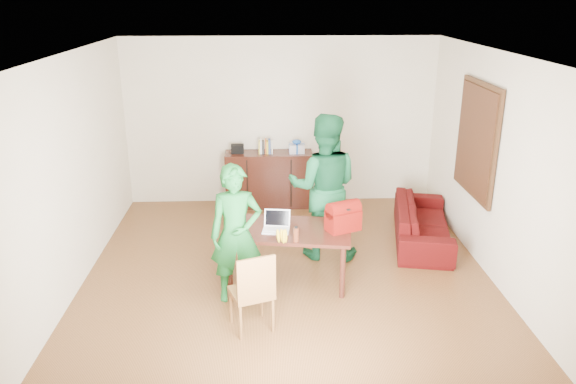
{
  "coord_description": "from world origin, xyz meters",
  "views": [
    {
      "loc": [
        -0.26,
        -6.19,
        3.34
      ],
      "look_at": [
        0.01,
        0.12,
        1.08
      ],
      "focal_mm": 35.0,
      "sensor_mm": 36.0,
      "label": 1
    }
  ],
  "objects_px": {
    "laptop": "(276,228)",
    "red_bag": "(343,219)",
    "person_near": "(236,234)",
    "person_far": "(324,187)",
    "bottle": "(296,234)",
    "sofa": "(423,222)",
    "table": "(289,235)",
    "chair": "(252,306)"
  },
  "relations": [
    {
      "from": "chair",
      "to": "laptop",
      "type": "relative_size",
      "value": 2.67
    },
    {
      "from": "person_far",
      "to": "bottle",
      "type": "bearing_deg",
      "value": 76.94
    },
    {
      "from": "laptop",
      "to": "red_bag",
      "type": "bearing_deg",
      "value": 7.86
    },
    {
      "from": "red_bag",
      "to": "sofa",
      "type": "distance_m",
      "value": 1.84
    },
    {
      "from": "chair",
      "to": "person_near",
      "type": "xyz_separation_m",
      "value": [
        -0.18,
        0.64,
        0.54
      ]
    },
    {
      "from": "person_near",
      "to": "bottle",
      "type": "xyz_separation_m",
      "value": [
        0.67,
        0.02,
        -0.02
      ]
    },
    {
      "from": "laptop",
      "to": "sofa",
      "type": "relative_size",
      "value": 0.18
    },
    {
      "from": "chair",
      "to": "person_far",
      "type": "distance_m",
      "value": 2.07
    },
    {
      "from": "laptop",
      "to": "sofa",
      "type": "bearing_deg",
      "value": 37.01
    },
    {
      "from": "table",
      "to": "bottle",
      "type": "xyz_separation_m",
      "value": [
        0.07,
        -0.36,
        0.17
      ]
    },
    {
      "from": "chair",
      "to": "person_far",
      "type": "height_order",
      "value": "person_far"
    },
    {
      "from": "person_far",
      "to": "red_bag",
      "type": "distance_m",
      "value": 0.8
    },
    {
      "from": "person_near",
      "to": "bottle",
      "type": "bearing_deg",
      "value": -5.42
    },
    {
      "from": "person_near",
      "to": "person_far",
      "type": "relative_size",
      "value": 0.83
    },
    {
      "from": "red_bag",
      "to": "bottle",
      "type": "bearing_deg",
      "value": -176.45
    },
    {
      "from": "chair",
      "to": "red_bag",
      "type": "height_order",
      "value": "red_bag"
    },
    {
      "from": "chair",
      "to": "sofa",
      "type": "height_order",
      "value": "chair"
    },
    {
      "from": "bottle",
      "to": "laptop",
      "type": "bearing_deg",
      "value": 126.83
    },
    {
      "from": "person_near",
      "to": "red_bag",
      "type": "relative_size",
      "value": 4.14
    },
    {
      "from": "table",
      "to": "red_bag",
      "type": "xyz_separation_m",
      "value": [
        0.64,
        -0.07,
        0.22
      ]
    },
    {
      "from": "bottle",
      "to": "chair",
      "type": "bearing_deg",
      "value": -126.87
    },
    {
      "from": "bottle",
      "to": "sofa",
      "type": "height_order",
      "value": "bottle"
    },
    {
      "from": "laptop",
      "to": "bottle",
      "type": "height_order",
      "value": "laptop"
    },
    {
      "from": "red_bag",
      "to": "sofa",
      "type": "xyz_separation_m",
      "value": [
        1.31,
        1.17,
        -0.56
      ]
    },
    {
      "from": "chair",
      "to": "laptop",
      "type": "distance_m",
      "value": 1.1
    },
    {
      "from": "table",
      "to": "red_bag",
      "type": "relative_size",
      "value": 4.1
    },
    {
      "from": "chair",
      "to": "laptop",
      "type": "bearing_deg",
      "value": 54.03
    },
    {
      "from": "bottle",
      "to": "sofa",
      "type": "xyz_separation_m",
      "value": [
        1.88,
        1.47,
        -0.51
      ]
    },
    {
      "from": "person_near",
      "to": "person_far",
      "type": "height_order",
      "value": "person_far"
    },
    {
      "from": "sofa",
      "to": "chair",
      "type": "bearing_deg",
      "value": 143.11
    },
    {
      "from": "chair",
      "to": "person_near",
      "type": "relative_size",
      "value": 0.56
    },
    {
      "from": "table",
      "to": "chair",
      "type": "distance_m",
      "value": 1.16
    },
    {
      "from": "laptop",
      "to": "bottle",
      "type": "bearing_deg",
      "value": -45.41
    },
    {
      "from": "chair",
      "to": "person_far",
      "type": "bearing_deg",
      "value": 42.22
    },
    {
      "from": "person_far",
      "to": "bottle",
      "type": "relative_size",
      "value": 10.46
    },
    {
      "from": "person_near",
      "to": "sofa",
      "type": "height_order",
      "value": "person_near"
    },
    {
      "from": "table",
      "to": "bottle",
      "type": "bearing_deg",
      "value": -70.86
    },
    {
      "from": "person_near",
      "to": "chair",
      "type": "bearing_deg",
      "value": -81.42
    },
    {
      "from": "bottle",
      "to": "red_bag",
      "type": "distance_m",
      "value": 0.64
    },
    {
      "from": "table",
      "to": "person_far",
      "type": "xyz_separation_m",
      "value": [
        0.48,
        0.7,
        0.35
      ]
    },
    {
      "from": "chair",
      "to": "person_near",
      "type": "height_order",
      "value": "person_near"
    },
    {
      "from": "table",
      "to": "laptop",
      "type": "relative_size",
      "value": 4.73
    }
  ]
}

